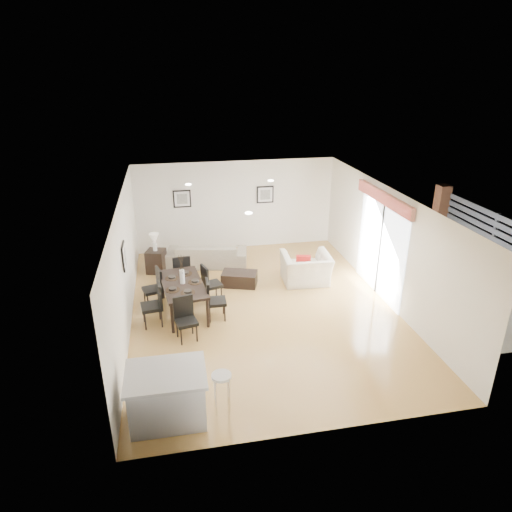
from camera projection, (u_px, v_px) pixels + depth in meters
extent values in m
plane|color=#B5884A|center=(263.00, 308.00, 10.71)|extent=(8.00, 8.00, 0.00)
cube|color=white|center=(236.00, 205.00, 13.81)|extent=(6.00, 0.04, 2.70)
cube|color=white|center=(320.00, 360.00, 6.57)|extent=(6.00, 0.04, 2.70)
cube|color=white|center=(125.00, 266.00, 9.66)|extent=(0.04, 8.00, 2.70)
cube|color=white|center=(388.00, 246.00, 10.72)|extent=(0.04, 8.00, 2.70)
cube|color=white|center=(263.00, 197.00, 9.67)|extent=(6.00, 8.00, 0.02)
imported|color=#9F9581|center=(207.00, 254.00, 12.92)|extent=(2.36, 1.26, 0.65)
imported|color=silver|center=(306.00, 269.00, 11.84)|extent=(1.28, 1.13, 0.79)
imported|color=#3D5926|center=(489.00, 284.00, 11.22)|extent=(0.60, 0.54, 0.61)
imported|color=#3D5926|center=(467.00, 264.00, 12.36)|extent=(0.37, 0.37, 0.59)
cube|color=black|center=(183.00, 284.00, 10.29)|extent=(1.09, 1.85, 0.06)
cylinder|color=black|center=(172.00, 319.00, 9.60)|extent=(0.07, 0.07, 0.67)
cylinder|color=black|center=(162.00, 286.00, 11.04)|extent=(0.07, 0.07, 0.67)
cylinder|color=black|center=(208.00, 313.00, 9.82)|extent=(0.07, 0.07, 0.67)
cylinder|color=black|center=(193.00, 282.00, 11.26)|extent=(0.07, 0.07, 0.67)
cube|color=black|center=(152.00, 307.00, 9.87)|extent=(0.50, 0.50, 0.08)
cube|color=black|center=(160.00, 294.00, 9.82)|extent=(0.12, 0.45, 0.53)
cylinder|color=black|center=(144.00, 314.00, 10.06)|extent=(0.03, 0.03, 0.41)
cylinder|color=black|center=(160.00, 311.00, 10.16)|extent=(0.03, 0.03, 0.41)
cylinder|color=black|center=(145.00, 322.00, 9.76)|extent=(0.03, 0.03, 0.41)
cylinder|color=black|center=(162.00, 319.00, 9.86)|extent=(0.03, 0.03, 0.41)
cube|color=black|center=(152.00, 290.00, 10.67)|extent=(0.51, 0.51, 0.07)
cube|color=black|center=(159.00, 278.00, 10.65)|extent=(0.16, 0.42, 0.50)
cylinder|color=black|center=(145.00, 297.00, 10.83)|extent=(0.03, 0.03, 0.38)
cylinder|color=black|center=(158.00, 294.00, 10.96)|extent=(0.03, 0.03, 0.38)
cylinder|color=black|center=(148.00, 303.00, 10.56)|extent=(0.03, 0.03, 0.38)
cylinder|color=black|center=(162.00, 300.00, 10.69)|extent=(0.03, 0.03, 0.38)
cube|color=black|center=(216.00, 302.00, 10.12)|extent=(0.43, 0.43, 0.07)
cube|color=black|center=(208.00, 291.00, 9.99)|extent=(0.07, 0.43, 0.51)
cylinder|color=black|center=(225.00, 314.00, 10.09)|extent=(0.03, 0.03, 0.39)
cylinder|color=black|center=(210.00, 315.00, 10.04)|extent=(0.03, 0.03, 0.39)
cylinder|color=black|center=(223.00, 306.00, 10.39)|extent=(0.03, 0.03, 0.39)
cylinder|color=black|center=(209.00, 308.00, 10.34)|extent=(0.03, 0.03, 0.39)
cube|color=black|center=(212.00, 285.00, 10.92)|extent=(0.52, 0.52, 0.07)
cube|color=black|center=(205.00, 276.00, 10.75)|extent=(0.17, 0.41, 0.50)
cylinder|color=black|center=(221.00, 294.00, 10.95)|extent=(0.03, 0.03, 0.38)
cylinder|color=black|center=(209.00, 297.00, 10.81)|extent=(0.03, 0.03, 0.38)
cylinder|color=black|center=(216.00, 289.00, 11.21)|extent=(0.03, 0.03, 0.38)
cylinder|color=black|center=(204.00, 292.00, 11.07)|extent=(0.03, 0.03, 0.38)
cube|color=black|center=(186.00, 322.00, 9.34)|extent=(0.50, 0.50, 0.07)
cube|color=black|center=(183.00, 307.00, 9.39)|extent=(0.42, 0.14, 0.50)
cylinder|color=black|center=(181.00, 337.00, 9.23)|extent=(0.03, 0.03, 0.38)
cylinder|color=black|center=(177.00, 329.00, 9.50)|extent=(0.03, 0.03, 0.38)
cylinder|color=black|center=(197.00, 333.00, 9.35)|extent=(0.03, 0.03, 0.38)
cylinder|color=black|center=(192.00, 326.00, 9.62)|extent=(0.03, 0.03, 0.38)
cube|color=black|center=(181.00, 274.00, 11.46)|extent=(0.48, 0.48, 0.08)
cube|color=black|center=(182.00, 267.00, 11.19)|extent=(0.43, 0.10, 0.52)
cylinder|color=black|center=(187.00, 279.00, 11.74)|extent=(0.03, 0.03, 0.39)
cylinder|color=black|center=(190.00, 284.00, 11.44)|extent=(0.03, 0.03, 0.39)
cylinder|color=black|center=(174.00, 280.00, 11.65)|extent=(0.03, 0.03, 0.39)
cylinder|color=black|center=(176.00, 286.00, 11.35)|extent=(0.03, 0.03, 0.39)
cylinder|color=white|center=(182.00, 277.00, 10.21)|extent=(0.11, 0.11, 0.33)
cylinder|color=black|center=(195.00, 282.00, 10.33)|extent=(0.32, 0.32, 0.01)
cylinder|color=black|center=(195.00, 281.00, 10.32)|extent=(0.17, 0.17, 0.05)
cylinder|color=black|center=(185.00, 274.00, 10.74)|extent=(0.32, 0.32, 0.01)
cylinder|color=black|center=(185.00, 273.00, 10.73)|extent=(0.17, 0.17, 0.05)
cylinder|color=black|center=(172.00, 278.00, 10.51)|extent=(0.32, 0.32, 0.01)
cylinder|color=black|center=(172.00, 277.00, 10.50)|extent=(0.17, 0.17, 0.05)
cylinder|color=black|center=(173.00, 290.00, 9.96)|extent=(0.32, 0.32, 0.01)
cylinder|color=black|center=(173.00, 289.00, 9.95)|extent=(0.17, 0.17, 0.05)
cylinder|color=black|center=(188.00, 293.00, 9.85)|extent=(0.32, 0.32, 0.01)
cylinder|color=black|center=(188.00, 291.00, 9.83)|extent=(0.17, 0.17, 0.05)
cube|color=black|center=(239.00, 279.00, 11.78)|extent=(1.01, 0.78, 0.35)
cube|color=black|center=(156.00, 261.00, 12.48)|extent=(0.60, 0.60, 0.64)
cylinder|color=white|center=(155.00, 247.00, 12.31)|extent=(0.12, 0.12, 0.21)
cone|color=silver|center=(154.00, 238.00, 12.22)|extent=(0.25, 0.25, 0.28)
cube|color=#AA1815|center=(303.00, 262.00, 11.62)|extent=(0.38, 0.19, 0.37)
cube|color=#BDBCBF|center=(167.00, 397.00, 7.23)|extent=(1.17, 0.88, 0.82)
cube|color=#ABABAE|center=(165.00, 374.00, 7.06)|extent=(1.27, 0.98, 0.06)
cylinder|color=silver|center=(221.00, 376.00, 7.28)|extent=(0.33, 0.33, 0.05)
cylinder|color=silver|center=(228.00, 388.00, 7.53)|extent=(0.02, 0.02, 0.69)
cylinder|color=silver|center=(215.00, 390.00, 7.49)|extent=(0.02, 0.02, 0.69)
cylinder|color=silver|center=(216.00, 399.00, 7.30)|extent=(0.02, 0.02, 0.69)
cylinder|color=silver|center=(230.00, 397.00, 7.33)|extent=(0.02, 0.02, 0.69)
cube|color=black|center=(182.00, 199.00, 13.38)|extent=(0.52, 0.03, 0.52)
cube|color=white|center=(182.00, 199.00, 13.38)|extent=(0.44, 0.04, 0.44)
cube|color=#5B5B56|center=(182.00, 199.00, 13.38)|extent=(0.30, 0.04, 0.30)
cube|color=black|center=(265.00, 195.00, 13.83)|extent=(0.52, 0.03, 0.52)
cube|color=white|center=(265.00, 195.00, 13.83)|extent=(0.44, 0.04, 0.44)
cube|color=#5B5B56|center=(265.00, 195.00, 13.83)|extent=(0.30, 0.04, 0.30)
cube|color=black|center=(124.00, 256.00, 9.37)|extent=(0.03, 0.52, 0.52)
cube|color=white|center=(124.00, 256.00, 9.37)|extent=(0.04, 0.44, 0.44)
cube|color=#5B5B56|center=(124.00, 256.00, 9.37)|extent=(0.04, 0.30, 0.30)
cube|color=white|center=(380.00, 250.00, 11.08)|extent=(0.02, 2.40, 2.25)
cube|color=black|center=(380.00, 250.00, 11.07)|extent=(0.03, 0.05, 2.25)
cube|color=black|center=(385.00, 205.00, 10.63)|extent=(0.03, 2.50, 0.05)
cube|color=maroon|center=(384.00, 198.00, 10.56)|extent=(0.10, 2.70, 0.28)
plane|color=gray|center=(448.00, 284.00, 11.87)|extent=(6.00, 6.00, 0.00)
cube|color=#2B2B2D|center=(496.00, 249.00, 11.74)|extent=(0.08, 5.50, 1.80)
cube|color=brown|center=(439.00, 218.00, 13.84)|extent=(0.35, 0.35, 2.00)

